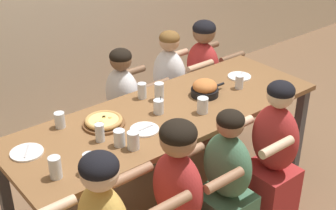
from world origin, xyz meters
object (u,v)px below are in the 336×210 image
at_px(pizza_board_main, 104,122).
at_px(empty_plate_b, 239,76).
at_px(drinking_glass_g, 60,121).
at_px(diner_far_right, 203,81).
at_px(cocktail_glass_blue, 159,107).
at_px(diner_near_center, 225,190).
at_px(drinking_glass_b, 119,138).
at_px(diner_far_midright, 170,95).
at_px(empty_plate_a, 27,152).
at_px(drinking_glass_f, 55,169).
at_px(drinking_glass_c, 159,93).
at_px(drinking_glass_j, 239,83).
at_px(skillet_bowl, 205,89).
at_px(drinking_glass_a, 142,91).
at_px(diner_far_center, 124,114).
at_px(diner_near_midleft, 177,210).
at_px(drinking_glass_h, 203,106).
at_px(empty_plate_c, 144,129).
at_px(drinking_glass_e, 133,141).
at_px(drinking_glass_i, 89,163).
at_px(diner_near_midright, 272,161).
at_px(drinking_glass_d, 100,134).

xyz_separation_m(pizza_board_main, empty_plate_b, (1.29, -0.04, -0.02)).
xyz_separation_m(drinking_glass_g, diner_far_right, (1.63, 0.35, -0.32)).
height_order(cocktail_glass_blue, diner_near_center, diner_near_center).
relative_size(drinking_glass_b, diner_far_midright, 0.10).
height_order(empty_plate_a, drinking_glass_f, drinking_glass_f).
relative_size(drinking_glass_c, drinking_glass_j, 1.26).
xyz_separation_m(skillet_bowl, cocktail_glass_blue, (-0.44, 0.00, -0.01)).
relative_size(empty_plate_b, drinking_glass_a, 1.59).
relative_size(drinking_glass_b, diner_far_center, 0.10).
bearing_deg(cocktail_glass_blue, diner_near_midleft, -119.71).
bearing_deg(drinking_glass_h, diner_far_center, 100.65).
relative_size(empty_plate_c, drinking_glass_g, 1.81).
bearing_deg(empty_plate_c, drinking_glass_h, -7.53).
bearing_deg(drinking_glass_b, diner_far_midright, 36.88).
bearing_deg(drinking_glass_j, drinking_glass_e, -170.93).
relative_size(cocktail_glass_blue, drinking_glass_b, 1.19).
bearing_deg(diner_near_center, drinking_glass_i, 66.50).
bearing_deg(drinking_glass_f, diner_far_midright, 28.93).
relative_size(drinking_glass_j, diner_near_midright, 0.09).
height_order(empty_plate_c, diner_near_midleft, diner_near_midleft).
relative_size(drinking_glass_a, diner_far_midright, 0.11).
distance_m(drinking_glass_i, diner_far_center, 1.30).
distance_m(drinking_glass_b, diner_near_midleft, 0.57).
bearing_deg(diner_far_midright, drinking_glass_f, -61.07).
height_order(drinking_glass_b, diner_far_midright, diner_far_midright).
xyz_separation_m(drinking_glass_b, diner_far_center, (0.55, 0.79, -0.36)).
bearing_deg(diner_far_midright, diner_near_midright, -4.35).
height_order(empty_plate_b, drinking_glass_j, drinking_glass_j).
bearing_deg(empty_plate_b, drinking_glass_d, -175.28).
bearing_deg(cocktail_glass_blue, drinking_glass_e, -146.94).
distance_m(empty_plate_a, drinking_glass_f, 0.34).
bearing_deg(diner_far_center, drinking_glass_a, -8.27).
height_order(pizza_board_main, drinking_glass_a, drinking_glass_a).
bearing_deg(diner_near_center, empty_plate_a, 52.44).
height_order(empty_plate_a, diner_near_center, diner_near_center).
distance_m(skillet_bowl, diner_near_center, 0.85).
bearing_deg(diner_far_midright, diner_near_center, -23.89).
distance_m(empty_plate_c, diner_far_right, 1.45).
height_order(drinking_glass_f, drinking_glass_g, drinking_glass_f).
bearing_deg(drinking_glass_a, drinking_glass_j, -26.34).
bearing_deg(drinking_glass_j, cocktail_glass_blue, 173.86).
relative_size(diner_far_right, diner_near_center, 1.05).
height_order(drinking_glass_c, diner_near_midleft, diner_near_midleft).
height_order(cocktail_glass_blue, drinking_glass_a, cocktail_glass_blue).
xyz_separation_m(drinking_glass_j, diner_far_center, (-0.64, 0.69, -0.35)).
bearing_deg(diner_near_midleft, drinking_glass_j, -62.80).
distance_m(drinking_glass_b, drinking_glass_g, 0.48).
distance_m(empty_plate_a, diner_far_right, 2.03).
height_order(pizza_board_main, drinking_glass_f, drinking_glass_f).
xyz_separation_m(diner_near_midright, diner_far_right, (0.50, 1.26, 0.01)).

